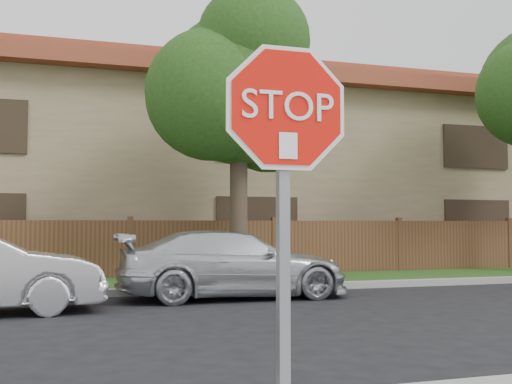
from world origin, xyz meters
name	(u,v)px	position (x,y,z in m)	size (l,w,h in m)	color
far_curb	(144,292)	(0.00, 8.15, 0.07)	(70.00, 0.30, 0.15)	gray
grass_strip	(136,285)	(0.00, 9.80, 0.06)	(70.00, 3.00, 0.12)	#1E4714
fence	(130,251)	(0.00, 11.40, 0.80)	(70.00, 0.12, 1.60)	#52311D
apartment_building	(117,167)	(0.00, 17.00, 3.53)	(35.20, 9.20, 7.20)	#8B7A56
tree_mid	(241,89)	(2.52, 9.57, 4.87)	(4.80, 3.90, 7.35)	#382B21
stop_sign	(286,164)	(-0.28, -1.48, 1.83)	(1.01, 0.13, 2.55)	gray
sedan_right	(233,264)	(1.68, 7.12, 0.68)	(1.91, 4.71, 1.37)	silver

